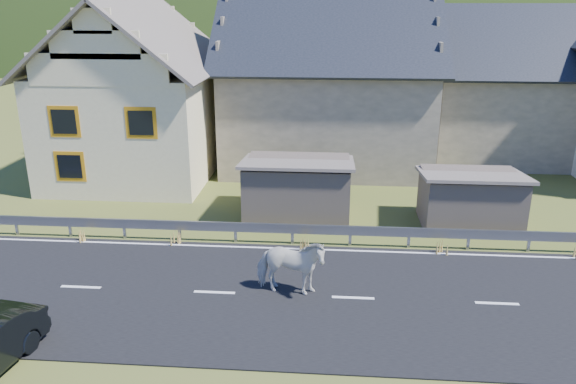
{
  "coord_description": "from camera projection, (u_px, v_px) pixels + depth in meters",
  "views": [
    {
      "loc": [
        -0.73,
        -14.23,
        8.03
      ],
      "look_at": [
        -2.01,
        1.93,
        2.52
      ],
      "focal_mm": 35.0,
      "sensor_mm": 36.0,
      "label": 1
    }
  ],
  "objects": [
    {
      "name": "ground",
      "position": [
        353.0,
        299.0,
        15.97
      ],
      "size": [
        160.0,
        160.0,
        0.0
      ],
      "primitive_type": "plane",
      "color": "#3B4A1B",
      "rests_on": "ground"
    },
    {
      "name": "road",
      "position": [
        353.0,
        298.0,
        15.96
      ],
      "size": [
        60.0,
        7.0,
        0.04
      ],
      "primitive_type": "cube",
      "color": "black",
      "rests_on": "ground"
    },
    {
      "name": "lane_markings",
      "position": [
        353.0,
        298.0,
        15.95
      ],
      "size": [
        60.0,
        6.6,
        0.01
      ],
      "primitive_type": "cube",
      "color": "silver",
      "rests_on": "road"
    },
    {
      "name": "guardrail",
      "position": [
        350.0,
        231.0,
        19.26
      ],
      "size": [
        28.1,
        0.09,
        0.75
      ],
      "color": "#93969B",
      "rests_on": "ground"
    },
    {
      "name": "shed_left",
      "position": [
        298.0,
        189.0,
        21.9
      ],
      "size": [
        4.3,
        3.3,
        2.4
      ],
      "primitive_type": "cube",
      "color": "brown",
      "rests_on": "ground"
    },
    {
      "name": "shed_right",
      "position": [
        470.0,
        200.0,
        20.97
      ],
      "size": [
        3.8,
        2.9,
        2.2
      ],
      "primitive_type": "cube",
      "color": "brown",
      "rests_on": "ground"
    },
    {
      "name": "house_cream",
      "position": [
        137.0,
        83.0,
        26.64
      ],
      "size": [
        7.8,
        9.8,
        8.3
      ],
      "color": "#F5E7B1",
      "rests_on": "ground"
    },
    {
      "name": "house_stone_a",
      "position": [
        328.0,
        72.0,
        28.71
      ],
      "size": [
        10.8,
        9.8,
        8.9
      ],
      "color": "tan",
      "rests_on": "ground"
    },
    {
      "name": "house_stone_b",
      "position": [
        515.0,
        76.0,
        29.97
      ],
      "size": [
        9.8,
        8.8,
        8.1
      ],
      "color": "tan",
      "rests_on": "ground"
    },
    {
      "name": "mountain",
      "position": [
        350.0,
        88.0,
        191.91
      ],
      "size": [
        440.0,
        280.0,
        260.0
      ],
      "primitive_type": "ellipsoid",
      "color": "#223B11",
      "rests_on": "ground"
    },
    {
      "name": "conifer_patch",
      "position": [
        85.0,
        11.0,
        121.98
      ],
      "size": [
        76.0,
        50.0,
        28.0
      ],
      "primitive_type": "ellipsoid",
      "color": "black",
      "rests_on": "ground"
    },
    {
      "name": "horse",
      "position": [
        290.0,
        266.0,
        15.92
      ],
      "size": [
        1.14,
        2.13,
        1.72
      ],
      "primitive_type": "imported",
      "rotation": [
        0.0,
        0.0,
        1.46
      ],
      "color": "silver",
      "rests_on": "road"
    }
  ]
}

